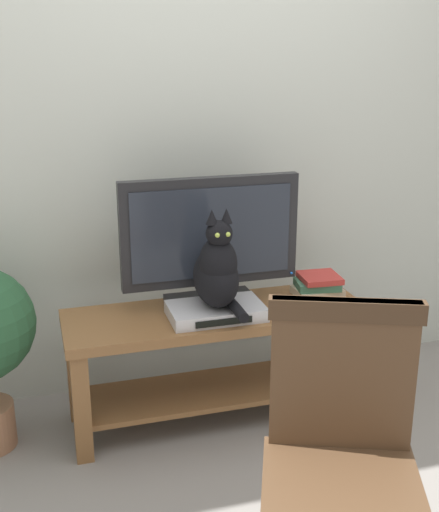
# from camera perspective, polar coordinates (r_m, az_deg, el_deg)

# --- Properties ---
(ground_plane) EXTENTS (12.00, 12.00, 0.00)m
(ground_plane) POSITION_cam_1_polar(r_m,az_deg,el_deg) (2.72, 2.71, -19.07)
(ground_plane) COLOR gray
(back_wall) EXTENTS (7.00, 0.12, 2.80)m
(back_wall) POSITION_cam_1_polar(r_m,az_deg,el_deg) (3.13, -2.91, 13.57)
(back_wall) COLOR #B7BCB2
(back_wall) RESTS_ON ground
(tv_stand) EXTENTS (1.32, 0.43, 0.52)m
(tv_stand) POSITION_cam_1_polar(r_m,az_deg,el_deg) (2.95, -0.27, -7.67)
(tv_stand) COLOR brown
(tv_stand) RESTS_ON ground
(tv) EXTENTS (0.79, 0.20, 0.58)m
(tv) POSITION_cam_1_polar(r_m,az_deg,el_deg) (2.86, -0.79, 1.47)
(tv) COLOR black
(tv) RESTS_ON tv_stand
(media_box) EXTENTS (0.40, 0.25, 0.06)m
(media_box) POSITION_cam_1_polar(r_m,az_deg,el_deg) (2.81, -0.31, -4.80)
(media_box) COLOR #BCBCC1
(media_box) RESTS_ON tv_stand
(cat) EXTENTS (0.18, 0.36, 0.43)m
(cat) POSITION_cam_1_polar(r_m,az_deg,el_deg) (2.73, -0.20, -1.29)
(cat) COLOR black
(cat) RESTS_ON media_box
(wooden_chair) EXTENTS (0.56, 0.56, 0.97)m
(wooden_chair) POSITION_cam_1_polar(r_m,az_deg,el_deg) (1.91, 10.58, -16.22)
(wooden_chair) COLOR #513823
(wooden_chair) RESTS_ON ground
(book_stack) EXTENTS (0.22, 0.19, 0.10)m
(book_stack) POSITION_cam_1_polar(r_m,az_deg,el_deg) (3.08, 8.54, -2.53)
(book_stack) COLOR beige
(book_stack) RESTS_ON tv_stand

